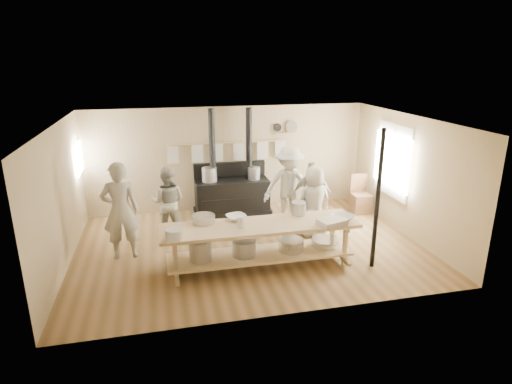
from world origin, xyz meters
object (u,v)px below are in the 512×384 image
cook_by_window (289,186)px  roasting_pan (332,222)px  cook_far_left (121,211)px  cook_center (314,202)px  cook_right (312,194)px  chair (360,201)px  prep_table (260,241)px  cook_left (168,202)px  stove (232,192)px

cook_by_window → roasting_pan: cook_by_window is taller
cook_far_left → cook_center: 3.97m
cook_right → chair: (1.52, 0.56, -0.48)m
cook_far_left → cook_by_window: cook_far_left is taller
cook_far_left → cook_right: 4.20m
prep_table → cook_center: (1.48, 1.17, 0.26)m
cook_left → roasting_pan: (2.84, -2.20, 0.13)m
stove → prep_table: stove is taller
prep_table → cook_center: size_ratio=2.31×
prep_table → cook_left: bearing=130.2°
cook_far_left → chair: 5.83m
cook_right → cook_by_window: (-0.48, 0.21, 0.17)m
cook_far_left → stove: bearing=-143.3°
cook_far_left → cook_left: bearing=-138.6°
stove → cook_by_window: 1.62m
stove → chair: stove is taller
cook_left → cook_center: cook_center is taller
prep_table → roasting_pan: bearing=-14.6°
cook_right → roasting_pan: bearing=90.3°
cook_far_left → cook_center: (3.96, 0.17, -0.18)m
roasting_pan → cook_center: bearing=81.9°
stove → cook_right: size_ratio=1.72×
stove → cook_far_left: bearing=-140.9°
cook_by_window → roasting_pan: bearing=-85.0°
cook_by_window → chair: bearing=12.2°
roasting_pan → chair: bearing=54.3°
cook_far_left → roasting_pan: size_ratio=3.90×
cook_center → cook_left: bearing=-15.5°
stove → cook_left: (-1.58, -1.15, 0.26)m
cook_center → roasting_pan: 1.52m
cook_right → cook_by_window: 0.55m
cook_by_window → prep_table: bearing=-118.2°
cook_left → chair: 4.78m
chair → stove: bearing=169.8°
cook_far_left → cook_right: cook_far_left is taller
cook_center → cook_by_window: 0.86m
cook_by_window → chair: size_ratio=1.94×
stove → cook_by_window: (1.16, -1.06, 0.40)m
cook_center → cook_right: size_ratio=1.03×
stove → cook_right: bearing=-37.7°
chair → cook_by_window: bearing=-167.7°
cook_far_left → cook_by_window: 3.77m
cook_right → chair: size_ratio=1.59×
stove → cook_right: 2.09m
cook_by_window → chair: (2.00, 0.35, -0.64)m
cook_right → cook_by_window: bearing=-13.1°
roasting_pan → cook_right: bearing=79.7°
prep_table → cook_by_window: 2.31m
prep_table → cook_left: 2.46m
cook_by_window → cook_center: bearing=-65.7°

